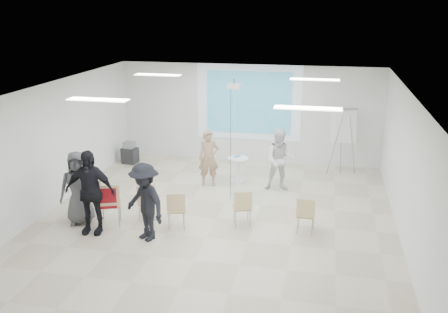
% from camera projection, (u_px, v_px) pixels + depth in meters
% --- Properties ---
extents(floor, '(8.00, 9.00, 0.10)m').
position_uv_depth(floor, '(217.00, 220.00, 11.51)').
color(floor, beige).
rests_on(floor, ground).
extents(ceiling, '(8.00, 9.00, 0.10)m').
position_uv_depth(ceiling, '(216.00, 87.00, 10.59)').
color(ceiling, white).
rests_on(ceiling, wall_back).
extents(wall_back, '(8.00, 0.10, 3.00)m').
position_uv_depth(wall_back, '(249.00, 113.00, 15.30)').
color(wall_back, silver).
rests_on(wall_back, floor).
extents(wall_left, '(0.10, 9.00, 3.00)m').
position_uv_depth(wall_left, '(50.00, 146.00, 11.84)').
color(wall_left, silver).
rests_on(wall_left, floor).
extents(wall_right, '(0.10, 9.00, 3.00)m').
position_uv_depth(wall_right, '(408.00, 168.00, 10.26)').
color(wall_right, silver).
rests_on(wall_right, floor).
extents(projection_halo, '(3.20, 0.01, 2.30)m').
position_uv_depth(projection_halo, '(249.00, 103.00, 15.14)').
color(projection_halo, silver).
rests_on(projection_halo, wall_back).
extents(projection_image, '(2.60, 0.01, 1.90)m').
position_uv_depth(projection_image, '(249.00, 103.00, 15.12)').
color(projection_image, teal).
rests_on(projection_image, wall_back).
extents(pedestal_table, '(0.76, 0.76, 0.71)m').
position_uv_depth(pedestal_table, '(238.00, 168.00, 13.73)').
color(pedestal_table, silver).
rests_on(pedestal_table, floor).
extents(player_left, '(0.74, 0.62, 1.73)m').
position_uv_depth(player_left, '(209.00, 155.00, 13.34)').
color(player_left, tan).
rests_on(player_left, floor).
extents(player_right, '(0.98, 0.83, 1.83)m').
position_uv_depth(player_right, '(280.00, 157.00, 13.00)').
color(player_right, white).
rests_on(player_right, floor).
extents(controller_left, '(0.07, 0.12, 0.04)m').
position_uv_depth(controller_left, '(217.00, 143.00, 13.45)').
color(controller_left, silver).
rests_on(controller_left, player_left).
extents(controller_right, '(0.06, 0.12, 0.04)m').
position_uv_depth(controller_right, '(275.00, 142.00, 13.17)').
color(controller_right, silver).
rests_on(controller_right, player_right).
extents(chair_far_left, '(0.44, 0.47, 0.86)m').
position_uv_depth(chair_far_left, '(95.00, 193.00, 11.61)').
color(chair_far_left, tan).
rests_on(chair_far_left, floor).
extents(chair_left_mid, '(0.61, 0.63, 1.01)m').
position_uv_depth(chair_left_mid, '(110.00, 201.00, 10.91)').
color(chair_left_mid, tan).
rests_on(chair_left_mid, floor).
extents(chair_left_inner, '(0.54, 0.56, 0.87)m').
position_uv_depth(chair_left_inner, '(146.00, 199.00, 11.25)').
color(chair_left_inner, tan).
rests_on(chair_left_inner, floor).
extents(chair_center, '(0.51, 0.53, 0.86)m').
position_uv_depth(chair_center, '(176.00, 208.00, 10.81)').
color(chair_center, tan).
rests_on(chair_center, floor).
extents(chair_right_inner, '(0.50, 0.52, 0.84)m').
position_uv_depth(chair_right_inner, '(243.00, 205.00, 10.95)').
color(chair_right_inner, tan).
rests_on(chair_right_inner, floor).
extents(chair_right_far, '(0.41, 0.44, 0.83)m').
position_uv_depth(chair_right_far, '(306.00, 213.00, 10.58)').
color(chair_right_far, tan).
rests_on(chair_right_far, floor).
extents(red_jacket, '(0.49, 0.26, 0.46)m').
position_uv_depth(red_jacket, '(105.00, 198.00, 10.75)').
color(red_jacket, maroon).
rests_on(red_jacket, chair_left_mid).
extents(laptop, '(0.38, 0.33, 0.03)m').
position_uv_depth(laptop, '(147.00, 199.00, 11.35)').
color(laptop, black).
rests_on(laptop, chair_left_inner).
extents(audience_left, '(1.29, 0.83, 2.12)m').
position_uv_depth(audience_left, '(89.00, 186.00, 10.50)').
color(audience_left, black).
rests_on(audience_left, floor).
extents(audience_mid, '(1.39, 1.22, 1.89)m').
position_uv_depth(audience_mid, '(145.00, 197.00, 10.22)').
color(audience_mid, black).
rests_on(audience_mid, floor).
extents(audience_outer, '(1.05, 0.84, 1.87)m').
position_uv_depth(audience_outer, '(78.00, 184.00, 11.01)').
color(audience_outer, '#535357').
rests_on(audience_outer, floor).
extents(flipchart_easel, '(0.83, 0.64, 1.94)m').
position_uv_depth(flipchart_easel, '(344.00, 126.00, 14.01)').
color(flipchart_easel, gray).
rests_on(flipchart_easel, floor).
extents(av_cart, '(0.50, 0.43, 0.68)m').
position_uv_depth(av_cart, '(130.00, 153.00, 15.35)').
color(av_cart, black).
rests_on(av_cart, floor).
extents(ceiling_projector, '(0.30, 0.25, 3.00)m').
position_uv_depth(ceiling_projector, '(234.00, 92.00, 12.07)').
color(ceiling_projector, white).
rests_on(ceiling_projector, ceiling).
extents(fluor_panel_nw, '(1.20, 0.30, 0.02)m').
position_uv_depth(fluor_panel_nw, '(158.00, 75.00, 12.87)').
color(fluor_panel_nw, white).
rests_on(fluor_panel_nw, ceiling).
extents(fluor_panel_ne, '(1.20, 0.30, 0.02)m').
position_uv_depth(fluor_panel_ne, '(315.00, 80.00, 12.09)').
color(fluor_panel_ne, white).
rests_on(fluor_panel_ne, ceiling).
extents(fluor_panel_sw, '(1.20, 0.30, 0.02)m').
position_uv_depth(fluor_panel_sw, '(98.00, 100.00, 9.60)').
color(fluor_panel_sw, white).
rests_on(fluor_panel_sw, ceiling).
extents(fluor_panel_se, '(1.20, 0.30, 0.02)m').
position_uv_depth(fluor_panel_se, '(308.00, 108.00, 8.82)').
color(fluor_panel_se, white).
rests_on(fluor_panel_se, ceiling).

